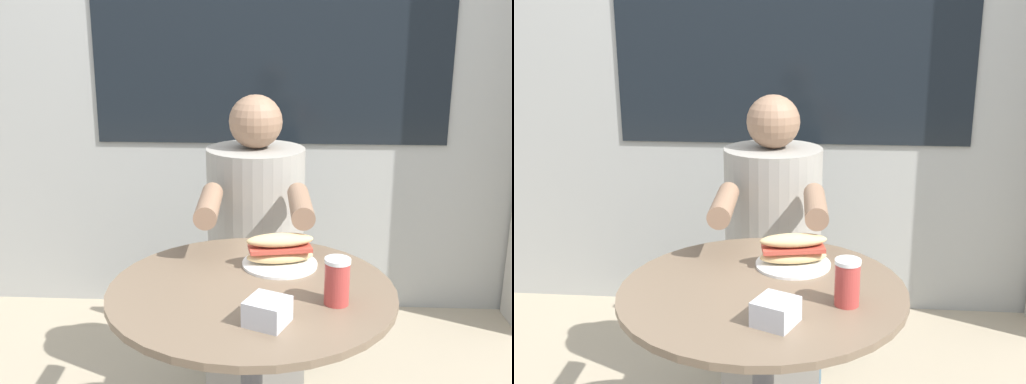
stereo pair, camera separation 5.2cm
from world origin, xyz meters
The scene contains 7 objects.
storefront_wall centered at (0.00, 1.49, 1.40)m, with size 8.00×0.09×2.80m.
cafe_table centered at (0.00, 0.00, 0.56)m, with size 0.75×0.75×0.76m.
diner_chair centered at (-0.03, 0.91, 0.52)m, with size 0.40×0.40×0.87m.
seated_diner centered at (-0.02, 0.56, 0.52)m, with size 0.37×0.63×1.19m.
sandwich_on_plate centered at (0.07, 0.15, 0.80)m, with size 0.21×0.21×0.09m.
drink_cup centered at (0.21, -0.08, 0.82)m, with size 0.06×0.06×0.12m.
napkin_box centered at (0.05, -0.19, 0.79)m, with size 0.12×0.12×0.06m.
Camera 2 is at (0.15, -1.43, 1.42)m, focal length 42.00 mm.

